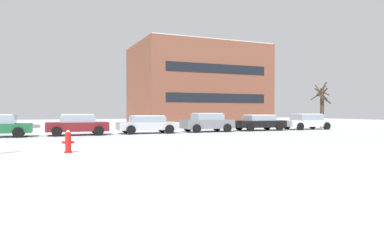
# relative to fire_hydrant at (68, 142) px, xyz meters

# --- Properties ---
(ground_plane) EXTENTS (120.00, 120.00, 0.00)m
(ground_plane) POSITION_rel_fire_hydrant_xyz_m (-0.91, 1.10, -0.43)
(ground_plane) COLOR white
(road_surface) EXTENTS (80.00, 9.66, 0.00)m
(road_surface) POSITION_rel_fire_hydrant_xyz_m (-0.91, 4.93, -0.43)
(road_surface) COLOR silver
(road_surface) RESTS_ON ground
(fire_hydrant) EXTENTS (0.44, 0.30, 0.87)m
(fire_hydrant) POSITION_rel_fire_hydrant_xyz_m (0.00, 0.00, 0.00)
(fire_hydrant) COLOR red
(fire_hydrant) RESTS_ON ground
(parked_car_maroon) EXTENTS (4.04, 2.23, 1.41)m
(parked_car_maroon) POSITION_rel_fire_hydrant_xyz_m (1.44, 10.48, 0.29)
(parked_car_maroon) COLOR maroon
(parked_car_maroon) RESTS_ON ground
(parked_car_silver) EXTENTS (4.32, 2.24, 1.30)m
(parked_car_silver) POSITION_rel_fire_hydrant_xyz_m (6.28, 10.47, 0.25)
(parked_car_silver) COLOR silver
(parked_car_silver) RESTS_ON ground
(parked_car_gray) EXTENTS (3.97, 2.24, 1.46)m
(parked_car_gray) POSITION_rel_fire_hydrant_xyz_m (11.11, 10.51, 0.31)
(parked_car_gray) COLOR slate
(parked_car_gray) RESTS_ON ground
(parked_car_black) EXTENTS (4.30, 2.23, 1.32)m
(parked_car_black) POSITION_rel_fire_hydrant_xyz_m (15.95, 10.58, 0.25)
(parked_car_black) COLOR black
(parked_car_black) RESTS_ON ground
(parked_car_white) EXTENTS (4.41, 2.23, 1.39)m
(parked_car_white) POSITION_rel_fire_hydrant_xyz_m (20.78, 10.36, 0.28)
(parked_car_white) COLOR white
(parked_car_white) RESTS_ON ground
(tree_far_right) EXTENTS (1.63, 1.77, 4.51)m
(tree_far_right) POSITION_rel_fire_hydrant_xyz_m (24.64, 12.58, 1.70)
(tree_far_right) COLOR #423326
(tree_far_right) RESTS_ON ground
(tree_far_mid) EXTENTS (1.64, 1.65, 4.26)m
(tree_far_mid) POSITION_rel_fire_hydrant_xyz_m (24.98, 12.91, 1.64)
(tree_far_mid) COLOR #423326
(tree_far_mid) RESTS_ON ground
(building_far_right) EXTENTS (13.78, 9.93, 8.89)m
(building_far_right) POSITION_rel_fire_hydrant_xyz_m (15.63, 22.29, 4.01)
(building_far_right) COLOR brown
(building_far_right) RESTS_ON ground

